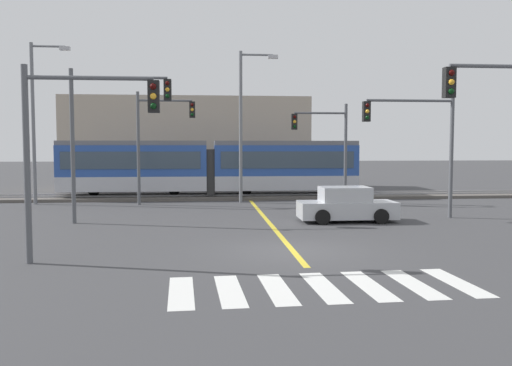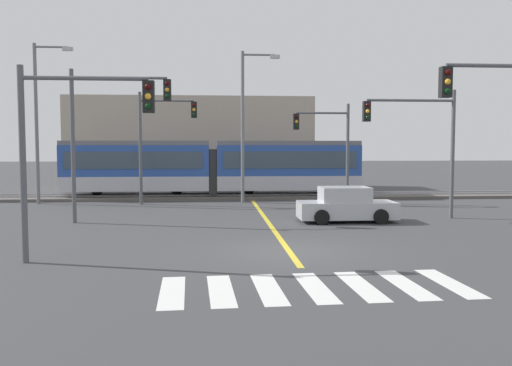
% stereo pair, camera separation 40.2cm
% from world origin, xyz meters
% --- Properties ---
extents(ground_plane, '(200.00, 200.00, 0.00)m').
position_xyz_m(ground_plane, '(0.00, 0.00, 0.00)').
color(ground_plane, '#3D3D3F').
extents(track_bed, '(120.00, 4.00, 0.18)m').
position_xyz_m(track_bed, '(0.00, 17.65, 0.09)').
color(track_bed, '#56514C').
rests_on(track_bed, ground).
extents(rail_near, '(120.00, 0.08, 0.10)m').
position_xyz_m(rail_near, '(0.00, 16.93, 0.23)').
color(rail_near, '#939399').
rests_on(rail_near, track_bed).
extents(rail_far, '(120.00, 0.08, 0.10)m').
position_xyz_m(rail_far, '(0.00, 18.37, 0.23)').
color(rail_far, '#939399').
rests_on(rail_far, track_bed).
extents(light_rail_tram, '(18.50, 2.64, 3.43)m').
position_xyz_m(light_rail_tram, '(-2.37, 17.65, 2.05)').
color(light_rail_tram, '#B7BAC1').
rests_on(light_rail_tram, track_bed).
extents(crosswalk_stripe_0, '(0.68, 2.82, 0.01)m').
position_xyz_m(crosswalk_stripe_0, '(-3.30, -4.52, 0.00)').
color(crosswalk_stripe_0, silver).
rests_on(crosswalk_stripe_0, ground).
extents(crosswalk_stripe_1, '(0.68, 2.82, 0.01)m').
position_xyz_m(crosswalk_stripe_1, '(-2.20, -4.48, 0.00)').
color(crosswalk_stripe_1, silver).
rests_on(crosswalk_stripe_1, ground).
extents(crosswalk_stripe_2, '(0.68, 2.82, 0.01)m').
position_xyz_m(crosswalk_stripe_2, '(-1.10, -4.43, 0.00)').
color(crosswalk_stripe_2, silver).
rests_on(crosswalk_stripe_2, ground).
extents(crosswalk_stripe_3, '(0.68, 2.82, 0.01)m').
position_xyz_m(crosswalk_stripe_3, '(0.00, -4.38, 0.00)').
color(crosswalk_stripe_3, silver).
rests_on(crosswalk_stripe_3, ground).
extents(crosswalk_stripe_4, '(0.68, 2.82, 0.01)m').
position_xyz_m(crosswalk_stripe_4, '(1.10, -4.34, 0.00)').
color(crosswalk_stripe_4, silver).
rests_on(crosswalk_stripe_4, ground).
extents(crosswalk_stripe_5, '(0.68, 2.82, 0.01)m').
position_xyz_m(crosswalk_stripe_5, '(2.20, -4.29, 0.00)').
color(crosswalk_stripe_5, silver).
rests_on(crosswalk_stripe_5, ground).
extents(crosswalk_stripe_6, '(0.68, 2.82, 0.01)m').
position_xyz_m(crosswalk_stripe_6, '(3.30, -4.24, 0.00)').
color(crosswalk_stripe_6, silver).
rests_on(crosswalk_stripe_6, ground).
extents(lane_centre_line, '(0.20, 18.04, 0.01)m').
position_xyz_m(lane_centre_line, '(0.00, 6.63, 0.00)').
color(lane_centre_line, gold).
rests_on(lane_centre_line, ground).
extents(sedan_crossing, '(4.21, 1.94, 1.52)m').
position_xyz_m(sedan_crossing, '(3.40, 6.35, 0.70)').
color(sedan_crossing, '#B7BABF').
rests_on(sedan_crossing, ground).
extents(traffic_light_near_left, '(3.75, 0.38, 5.53)m').
position_xyz_m(traffic_light_near_left, '(-6.35, -1.09, 3.71)').
color(traffic_light_near_left, '#515459').
rests_on(traffic_light_near_left, ground).
extents(traffic_light_far_right, '(3.25, 0.38, 5.70)m').
position_xyz_m(traffic_light_far_right, '(4.26, 13.97, 3.70)').
color(traffic_light_far_right, '#515459').
rests_on(traffic_light_far_right, ground).
extents(traffic_light_mid_right, '(4.25, 0.38, 5.82)m').
position_xyz_m(traffic_light_mid_right, '(6.99, 7.10, 3.86)').
color(traffic_light_mid_right, '#515459').
rests_on(traffic_light_mid_right, ground).
extents(traffic_light_mid_left, '(4.25, 0.38, 6.53)m').
position_xyz_m(traffic_light_mid_left, '(-6.92, 6.90, 4.37)').
color(traffic_light_mid_left, '#515459').
rests_on(traffic_light_mid_left, ground).
extents(traffic_light_far_left, '(3.25, 0.38, 6.29)m').
position_xyz_m(traffic_light_far_left, '(-5.37, 14.03, 4.09)').
color(traffic_light_far_left, '#515459').
rests_on(traffic_light_far_left, ground).
extents(street_lamp_west, '(2.20, 0.28, 9.03)m').
position_xyz_m(street_lamp_west, '(-12.10, 14.90, 5.10)').
color(street_lamp_west, slate).
rests_on(street_lamp_west, ground).
extents(street_lamp_centre, '(2.25, 0.28, 8.71)m').
position_xyz_m(street_lamp_centre, '(-0.45, 14.69, 4.94)').
color(street_lamp_centre, slate).
rests_on(street_lamp_centre, ground).
extents(building_backdrop_far, '(18.19, 6.00, 6.92)m').
position_xyz_m(building_backdrop_far, '(-4.00, 25.71, 3.46)').
color(building_backdrop_far, tan).
rests_on(building_backdrop_far, ground).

